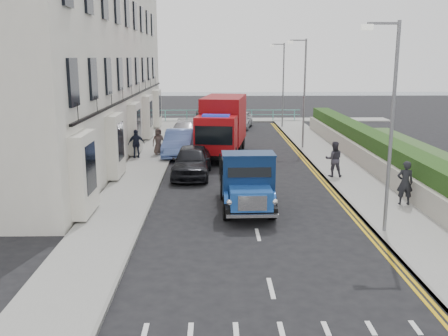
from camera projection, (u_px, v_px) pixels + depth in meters
ground at (253, 216)px, 18.82m from camera, size 120.00×120.00×0.00m
pavement_west at (147, 165)px, 27.49m from camera, size 2.40×38.00×0.12m
pavement_east at (336, 164)px, 27.69m from camera, size 2.60×38.00×0.12m
promenade at (230, 120)px, 47.11m from camera, size 30.00×2.50×0.12m
sea_plane at (224, 96)px, 77.37m from camera, size 120.00×120.00×0.00m
terrace_west at (80, 35)px, 29.77m from camera, size 6.31×30.20×14.25m
garden_east at (371, 149)px, 27.55m from camera, size 1.45×28.00×1.75m
seafront_railing at (230, 115)px, 46.22m from camera, size 13.00×0.08×1.11m
lamp_near at (389, 117)px, 16.08m from camera, size 1.23×0.18×7.00m
lamp_mid at (303, 87)px, 31.69m from camera, size 1.23×0.18×7.00m
lamp_far at (282, 80)px, 41.45m from camera, size 1.23×0.18×7.00m
bedford_lorry at (248, 186)px, 19.05m from camera, size 2.08×5.00×2.33m
red_lorry at (222, 125)px, 30.14m from camera, size 3.25×7.00×3.53m
parked_car_front at (192, 161)px, 25.02m from camera, size 2.01×4.61×1.55m
parked_car_mid at (179, 143)px, 30.29m from camera, size 1.86×4.81×1.56m
parked_car_rear at (184, 131)px, 35.64m from camera, size 2.33×4.91×1.38m
seafront_car_left at (212, 115)px, 44.97m from camera, size 3.08×5.87×1.58m
seafront_car_right at (241, 120)px, 42.00m from camera, size 2.52×4.50×1.45m
pedestrian_east_near at (405, 183)px, 19.76m from camera, size 0.68×0.47×1.77m
pedestrian_east_far at (334, 159)px, 24.43m from camera, size 0.90×0.72×1.74m
pedestrian_west_near at (136, 144)px, 28.96m from camera, size 1.05×0.71×1.66m
pedestrian_west_far at (158, 141)px, 30.05m from camera, size 0.90×0.76×1.58m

